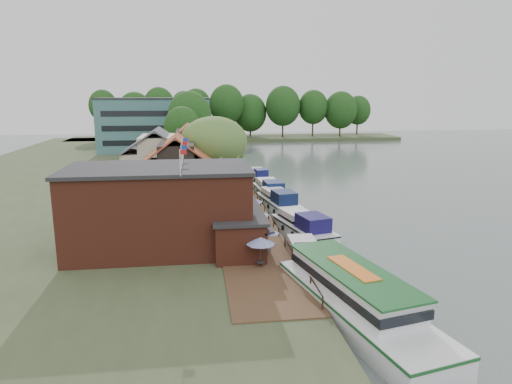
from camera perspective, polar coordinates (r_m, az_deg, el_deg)
name	(u,v)px	position (r m, az deg, el deg)	size (l,w,h in m)	color
ground	(336,248)	(43.77, 9.98, -6.94)	(260.00, 260.00, 0.00)	#4D5956
land_bank	(88,181)	(77.52, -20.25, 1.27)	(50.00, 140.00, 1.00)	#384728
quay_deck	(241,213)	(51.30, -1.92, -2.66)	(6.00, 50.00, 0.10)	#47301E
quay_rail	(264,207)	(51.99, 0.98, -1.94)	(0.20, 49.00, 1.00)	black
pub	(184,208)	(39.54, -9.05, -1.95)	(20.00, 11.00, 7.30)	maroon
hotel_block	(155,124)	(109.95, -12.48, 8.26)	(25.40, 12.40, 12.30)	#38666B
cottage_a	(178,172)	(54.14, -9.78, 2.51)	(8.60, 7.60, 8.50)	black
cottage_b	(158,160)	(64.18, -12.15, 3.92)	(9.60, 8.60, 8.50)	beige
cottage_c	(188,152)	(72.91, -8.48, 5.03)	(7.60, 7.60, 8.50)	black
willow	(214,157)	(58.94, -5.26, 4.36)	(8.60, 8.60, 10.43)	#476B2D
umbrella_0	(261,252)	(35.38, 0.59, -7.50)	(2.28, 2.28, 2.38)	navy
umbrella_1	(267,241)	(37.98, 1.43, -6.10)	(1.97, 1.97, 2.38)	#1A458F
umbrella_2	(257,222)	(43.47, 0.13, -3.72)	(2.36, 2.36, 2.38)	#1C4D9A
umbrella_3	(249,214)	(46.18, -0.94, -2.76)	(2.39, 2.39, 2.38)	navy
umbrella_4	(252,208)	(48.62, -0.55, -1.99)	(2.37, 2.37, 2.38)	navy
cruiser_0	(306,254)	(38.45, 6.26, -7.71)	(3.13, 9.68, 2.34)	silver
cruiser_1	(303,223)	(46.71, 5.93, -3.87)	(3.49, 10.79, 2.65)	white
cruiser_2	(278,198)	(57.33, 2.83, -0.79)	(3.49, 10.78, 2.65)	white
cruiser_3	(270,188)	(63.67, 1.76, 0.53)	(3.48, 10.76, 2.64)	white
cruiser_4	(259,174)	(76.31, 0.35, 2.30)	(2.89, 8.95, 2.13)	white
tour_boat	(358,296)	(30.21, 12.65, -12.61)	(4.36, 15.53, 3.39)	silver
swan	(327,307)	(31.88, 8.85, -14.00)	(0.44, 0.44, 0.44)	white
bank_tree_0	(183,137)	(83.17, -9.17, 6.76)	(6.41, 6.41, 11.03)	#143811
bank_tree_1	(190,127)	(89.93, -8.25, 8.05)	(8.38, 8.38, 13.71)	#143811
bank_tree_2	(187,126)	(99.56, -8.56, 8.19)	(6.16, 6.16, 12.86)	#143811
bank_tree_3	(185,118)	(119.36, -8.88, 9.08)	(6.79, 6.79, 13.89)	#143811
bank_tree_4	(174,122)	(123.75, -10.16, 8.55)	(7.86, 7.86, 11.35)	#143811
bank_tree_5	(177,118)	(134.19, -9.90, 9.05)	(8.95, 8.95, 12.34)	#143811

